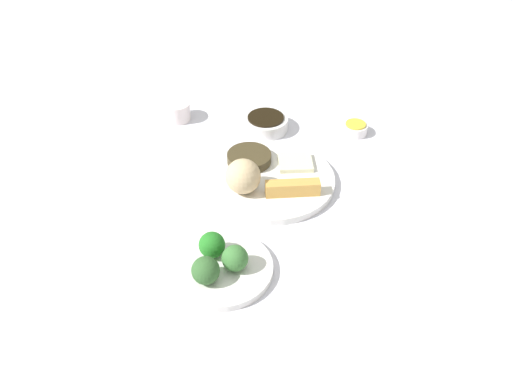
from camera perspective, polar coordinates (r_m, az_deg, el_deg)
The scene contains 15 objects.
tabletop at distance 1.26m, azimuth 0.95°, elevation 0.23°, with size 2.20×2.20×0.02m, color white.
main_plate at distance 1.26m, azimuth 1.39°, elevation 1.21°, with size 0.28×0.28×0.02m, color white.
rice_scoop at distance 1.19m, azimuth -1.29°, elevation 1.56°, with size 0.07×0.07×0.07m, color #CFB183.
spring_roll at distance 1.20m, azimuth 3.65°, elevation 0.39°, with size 0.11×0.03×0.03m, color gold.
crab_rangoon_wonton at distance 1.29m, azimuth 3.92°, elevation 2.91°, with size 0.07×0.07×0.01m, color beige.
stir_fry_heap at distance 1.29m, azimuth -0.68°, elevation 3.41°, with size 0.10×0.10×0.02m, color #3F351F.
broccoli_plate at distance 1.06m, azimuth -3.52°, elevation -7.57°, with size 0.19×0.19×0.01m, color white.
broccoli_floret_0 at distance 1.06m, azimuth -4.38°, elevation -5.24°, with size 0.05×0.05×0.05m, color #237322.
broccoli_floret_1 at distance 1.04m, azimuth -2.09°, elevation -6.56°, with size 0.05×0.05×0.05m, color #3C7436.
broccoli_floret_2 at distance 1.02m, azimuth -5.01°, elevation -7.74°, with size 0.05×0.05×0.05m, color #335F2E.
soy_sauce_bowl at distance 1.43m, azimuth 0.86°, elevation 6.77°, with size 0.11×0.11×0.03m, color white.
soy_sauce_bowl_liquid at distance 1.42m, azimuth 0.87°, elevation 7.39°, with size 0.09×0.09×0.00m, color black.
sauce_ramekin_hot_mustard at distance 1.43m, azimuth 9.78°, elevation 6.15°, with size 0.06×0.06×0.02m, color white.
sauce_ramekin_hot_mustard_liquid at distance 1.43m, azimuth 9.84°, elevation 6.63°, with size 0.05×0.05×0.00m, color gold.
teacup at distance 1.48m, azimuth -7.82°, elevation 7.93°, with size 0.07×0.07×0.05m, color white.
Camera 1 is at (0.98, -0.01, 0.80)m, focal length 40.40 mm.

